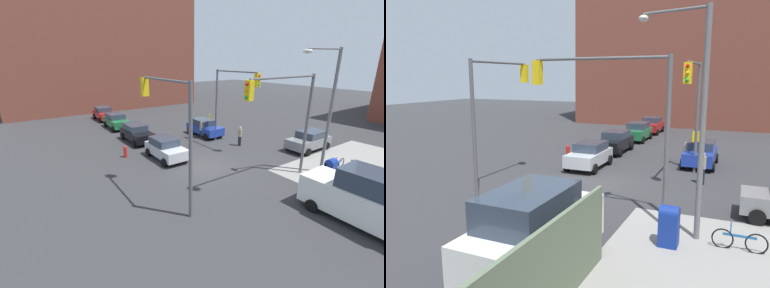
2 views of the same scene
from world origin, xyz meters
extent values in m
plane|color=#333335|center=(0.00, 0.00, 0.00)|extent=(120.00, 120.00, 0.00)
cube|color=brown|center=(-32.00, 1.70, 11.39)|extent=(16.00, 28.00, 22.79)
cylinder|color=#59595B|center=(-4.50, 4.50, 3.25)|extent=(0.18, 0.18, 6.50)
cylinder|color=#59595B|center=(-2.19, 4.50, 6.38)|extent=(4.61, 0.12, 0.12)
cube|color=yellow|center=(0.11, 4.50, 5.85)|extent=(0.32, 0.36, 1.00)
sphere|color=red|center=(0.29, 4.50, 6.17)|extent=(0.18, 0.18, 0.18)
sphere|color=orange|center=(0.29, 4.50, 5.85)|extent=(0.18, 0.18, 0.18)
sphere|color=green|center=(0.29, 4.50, 5.53)|extent=(0.18, 0.18, 0.18)
cylinder|color=#59595B|center=(4.50, -4.50, 3.25)|extent=(0.18, 0.18, 6.50)
cylinder|color=#59595B|center=(2.24, -4.50, 6.38)|extent=(4.53, 0.12, 0.12)
cube|color=yellow|center=(-0.03, -4.50, 5.85)|extent=(0.32, 0.36, 1.00)
sphere|color=red|center=(-0.21, -4.50, 6.17)|extent=(0.18, 0.18, 0.18)
sphere|color=orange|center=(-0.21, -4.50, 5.85)|extent=(0.18, 0.18, 0.18)
sphere|color=green|center=(-0.21, -4.50, 5.53)|extent=(0.18, 0.18, 0.18)
cylinder|color=#59595B|center=(4.50, 4.50, 3.25)|extent=(0.18, 0.18, 6.50)
cylinder|color=#59595B|center=(4.50, 1.75, 6.38)|extent=(0.12, 5.49, 0.12)
cube|color=yellow|center=(4.50, -0.99, 5.85)|extent=(0.36, 0.32, 1.00)
sphere|color=red|center=(4.50, -1.17, 6.17)|extent=(0.18, 0.18, 0.18)
sphere|color=orange|center=(4.50, -1.17, 5.85)|extent=(0.18, 0.18, 0.18)
sphere|color=green|center=(4.50, -1.17, 5.53)|extent=(0.18, 0.18, 0.18)
cylinder|color=slate|center=(5.20, 5.80, 4.00)|extent=(0.20, 0.20, 8.00)
cylinder|color=slate|center=(4.87, 4.65, 7.90)|extent=(0.76, 2.34, 0.10)
ellipsoid|color=silver|center=(4.54, 3.49, 7.75)|extent=(0.56, 0.36, 0.24)
cylinder|color=#4C4C4C|center=(-5.40, 4.43, 1.20)|extent=(0.08, 0.08, 2.40)
cube|color=yellow|center=(-5.40, 4.43, 2.05)|extent=(0.48, 0.48, 0.64)
cube|color=navy|center=(6.20, 5.00, 0.57)|extent=(0.56, 0.64, 1.15)
cylinder|color=navy|center=(6.20, 5.00, 1.15)|extent=(0.56, 0.64, 0.56)
cylinder|color=red|center=(-5.00, -4.20, 0.40)|extent=(0.26, 0.26, 0.80)
sphere|color=red|center=(-5.00, -4.20, 0.82)|extent=(0.24, 0.24, 0.24)
cube|color=#B7BABF|center=(-2.91, -1.71, 0.70)|extent=(3.91, 1.80, 0.75)
cube|color=#2D3847|center=(-3.22, -1.71, 1.35)|extent=(2.19, 1.58, 0.55)
cylinder|color=black|center=(-1.58, -0.81, 0.32)|extent=(0.64, 0.22, 0.64)
cylinder|color=black|center=(-1.58, -2.61, 0.32)|extent=(0.64, 0.22, 0.64)
cylinder|color=black|center=(-4.24, -0.81, 0.32)|extent=(0.64, 0.22, 0.64)
cylinder|color=black|center=(-4.24, -2.61, 0.32)|extent=(0.64, 0.22, 0.64)
cylinder|color=black|center=(2.97, 7.79, 0.32)|extent=(0.22, 0.64, 0.64)
cylinder|color=black|center=(1.17, 7.79, 0.32)|extent=(0.22, 0.64, 0.64)
cube|color=black|center=(-8.26, -1.82, 0.70)|extent=(4.19, 1.80, 0.75)
cube|color=#2D3847|center=(-8.59, -1.82, 1.35)|extent=(2.34, 1.58, 0.55)
cylinder|color=black|center=(-6.83, -0.92, 0.32)|extent=(0.64, 0.22, 0.64)
cylinder|color=black|center=(-6.83, -2.72, 0.32)|extent=(0.64, 0.22, 0.64)
cylinder|color=black|center=(-9.68, -0.92, 0.32)|extent=(0.64, 0.22, 0.64)
cylinder|color=black|center=(-9.68, -2.72, 0.32)|extent=(0.64, 0.22, 0.64)
cube|color=#1E6638|center=(-14.17, -1.70, 0.70)|extent=(4.06, 1.80, 0.75)
cube|color=#2D3847|center=(-14.50, -1.70, 1.35)|extent=(2.28, 1.58, 0.55)
cylinder|color=black|center=(-12.79, -0.80, 0.32)|extent=(0.64, 0.22, 0.64)
cylinder|color=black|center=(-12.79, -2.60, 0.32)|extent=(0.64, 0.22, 0.64)
cylinder|color=black|center=(-15.55, -0.80, 0.32)|extent=(0.64, 0.22, 0.64)
cylinder|color=black|center=(-15.55, -2.60, 0.32)|extent=(0.64, 0.22, 0.64)
cube|color=#B21919|center=(-19.21, -1.61, 0.70)|extent=(3.90, 1.80, 0.75)
cube|color=#2D3847|center=(-19.52, -1.61, 1.35)|extent=(2.18, 1.58, 0.55)
cylinder|color=black|center=(-17.88, -0.71, 0.32)|extent=(0.64, 0.22, 0.64)
cylinder|color=black|center=(-17.88, -2.51, 0.32)|extent=(0.64, 0.22, 0.64)
cylinder|color=black|center=(-20.53, -0.71, 0.32)|extent=(0.64, 0.22, 0.64)
cylinder|color=black|center=(-20.53, -2.51, 0.32)|extent=(0.64, 0.22, 0.64)
cube|color=#1E389E|center=(-6.33, 4.62, 0.70)|extent=(3.97, 1.80, 0.75)
cube|color=#2D3847|center=(-6.65, 4.62, 1.35)|extent=(2.22, 1.58, 0.55)
cylinder|color=black|center=(-4.98, 5.52, 0.32)|extent=(0.64, 0.22, 0.64)
cylinder|color=black|center=(-4.98, 3.72, 0.32)|extent=(0.64, 0.22, 0.64)
cylinder|color=black|center=(-7.68, 5.52, 0.32)|extent=(0.64, 0.22, 0.64)
cylinder|color=black|center=(-7.68, 3.72, 0.32)|extent=(0.64, 0.22, 0.64)
cube|color=white|center=(9.43, 1.80, 1.02)|extent=(5.40, 2.10, 1.40)
cube|color=#2D3847|center=(9.87, 1.80, 2.17)|extent=(3.02, 1.85, 0.90)
cylinder|color=black|center=(7.60, 0.75, 0.32)|extent=(0.64, 0.22, 0.64)
cylinder|color=black|center=(7.60, 2.85, 0.32)|extent=(0.64, 0.22, 0.64)
cylinder|color=black|center=(11.27, 0.75, 0.32)|extent=(0.64, 0.22, 0.64)
cylinder|color=#9E937A|center=(-5.80, 3.80, 1.09)|extent=(0.36, 0.36, 0.62)
sphere|color=tan|center=(-5.80, 3.80, 1.51)|extent=(0.21, 0.21, 0.21)
cylinder|color=#1E1E2D|center=(-5.80, 3.80, 0.39)|extent=(0.28, 0.28, 0.78)
cylinder|color=#9E937A|center=(-2.00, 5.20, 1.19)|extent=(0.36, 0.36, 0.67)
sphere|color=tan|center=(-2.00, 5.20, 1.64)|extent=(0.23, 0.23, 0.23)
cylinder|color=#1E1E2D|center=(-2.00, 5.20, 0.42)|extent=(0.28, 0.28, 0.85)
torus|color=black|center=(5.60, 7.72, 0.33)|extent=(0.05, 0.71, 0.71)
torus|color=black|center=(5.60, 6.68, 0.33)|extent=(0.05, 0.71, 0.71)
cube|color=#1E5999|center=(5.60, 7.20, 0.51)|extent=(0.04, 1.04, 0.08)
cylinder|color=#1E5999|center=(5.60, 6.92, 0.75)|extent=(0.04, 0.04, 0.40)
camera|label=1|loc=(13.45, -10.60, 7.31)|focal=24.00mm
camera|label=2|loc=(18.34, 7.09, 5.68)|focal=35.00mm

